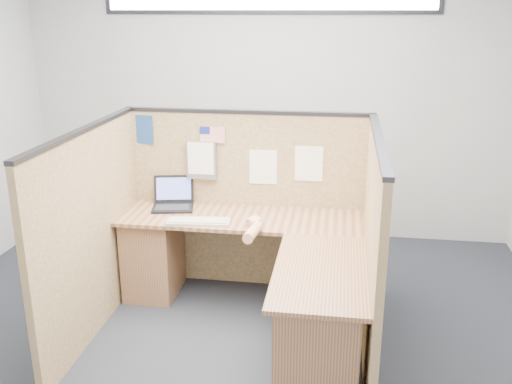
% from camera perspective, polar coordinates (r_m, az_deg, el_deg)
% --- Properties ---
extents(floor, '(5.00, 5.00, 0.00)m').
position_cam_1_polar(floor, '(4.28, -3.07, -14.83)').
color(floor, black).
rests_on(floor, ground).
extents(wall_back, '(5.00, 0.00, 5.00)m').
position_cam_1_polar(wall_back, '(5.89, 1.16, 8.96)').
color(wall_back, '#A8ABAE').
rests_on(wall_back, floor).
extents(wall_front, '(5.00, 0.00, 5.00)m').
position_cam_1_polar(wall_front, '(1.74, -19.47, -14.78)').
color(wall_front, '#A8ABAE').
rests_on(wall_front, floor).
extents(cubicle_partitions, '(2.06, 1.83, 1.53)m').
position_cam_1_polar(cubicle_partitions, '(4.31, -2.09, -3.13)').
color(cubicle_partitions, brown).
rests_on(cubicle_partitions, floor).
extents(l_desk, '(1.95, 1.75, 0.73)m').
position_cam_1_polar(l_desk, '(4.30, 0.05, -8.60)').
color(l_desk, brown).
rests_on(l_desk, floor).
extents(laptop, '(0.37, 0.38, 0.24)m').
position_cam_1_polar(laptop, '(4.81, -8.12, -0.76)').
color(laptop, black).
rests_on(laptop, l_desk).
extents(keyboard, '(0.50, 0.22, 0.03)m').
position_cam_1_polar(keyboard, '(4.42, -5.74, -2.96)').
color(keyboard, tan).
rests_on(keyboard, l_desk).
extents(mouse, '(0.12, 0.08, 0.05)m').
position_cam_1_polar(mouse, '(4.35, -0.08, -3.11)').
color(mouse, silver).
rests_on(mouse, l_desk).
extents(hand_forearm, '(0.12, 0.42, 0.09)m').
position_cam_1_polar(hand_forearm, '(4.20, -0.25, -3.64)').
color(hand_forearm, tan).
rests_on(hand_forearm, l_desk).
extents(blue_poster, '(0.18, 0.03, 0.24)m').
position_cam_1_polar(blue_poster, '(4.88, -11.24, 6.16)').
color(blue_poster, navy).
rests_on(blue_poster, cubicle_partitions).
extents(american_flag, '(0.21, 0.01, 0.36)m').
position_cam_1_polar(american_flag, '(4.71, -4.68, 5.57)').
color(american_flag, olive).
rests_on(american_flag, cubicle_partitions).
extents(file_holder, '(0.25, 0.05, 0.32)m').
position_cam_1_polar(file_holder, '(4.76, -5.48, 3.21)').
color(file_holder, slate).
rests_on(file_holder, cubicle_partitions).
extents(paper_left, '(0.23, 0.01, 0.29)m').
position_cam_1_polar(paper_left, '(4.70, 0.72, 2.51)').
color(paper_left, white).
rests_on(paper_left, cubicle_partitions).
extents(paper_right, '(0.23, 0.00, 0.29)m').
position_cam_1_polar(paper_right, '(4.66, 5.31, 2.83)').
color(paper_right, white).
rests_on(paper_right, cubicle_partitions).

